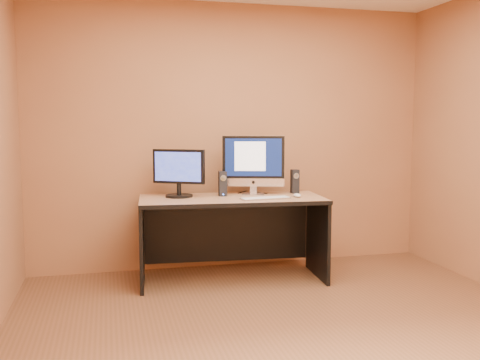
# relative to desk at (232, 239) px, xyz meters

# --- Properties ---
(floor) EXTENTS (4.00, 4.00, 0.00)m
(floor) POSITION_rel_desk_xyz_m (0.15, -1.46, -0.38)
(floor) COLOR brown
(floor) RESTS_ON ground
(walls) EXTENTS (4.00, 4.00, 2.60)m
(walls) POSITION_rel_desk_xyz_m (0.15, -1.46, 0.92)
(walls) COLOR #97603D
(walls) RESTS_ON ground
(desk) EXTENTS (1.71, 0.85, 0.76)m
(desk) POSITION_rel_desk_xyz_m (0.00, 0.00, 0.00)
(desk) COLOR tan
(desk) RESTS_ON ground
(imac) EXTENTS (0.63, 0.38, 0.57)m
(imac) POSITION_rel_desk_xyz_m (0.24, 0.14, 0.67)
(imac) COLOR #B4B3B8
(imac) RESTS_ON desk
(second_monitor) EXTENTS (0.55, 0.46, 0.43)m
(second_monitor) POSITION_rel_desk_xyz_m (-0.46, 0.16, 0.60)
(second_monitor) COLOR black
(second_monitor) RESTS_ON desk
(speaker_left) EXTENTS (0.07, 0.08, 0.23)m
(speaker_left) POSITION_rel_desk_xyz_m (-0.06, 0.12, 0.50)
(speaker_left) COLOR black
(speaker_left) RESTS_ON desk
(speaker_right) EXTENTS (0.07, 0.08, 0.23)m
(speaker_right) POSITION_rel_desk_xyz_m (0.65, 0.15, 0.50)
(speaker_right) COLOR black
(speaker_right) RESTS_ON desk
(keyboard) EXTENTS (0.45, 0.17, 0.02)m
(keyboard) POSITION_rel_desk_xyz_m (0.26, -0.17, 0.39)
(keyboard) COLOR #B4B3B8
(keyboard) RESTS_ON desk
(mouse) EXTENTS (0.06, 0.11, 0.04)m
(mouse) POSITION_rel_desk_xyz_m (0.58, -0.13, 0.40)
(mouse) COLOR silver
(mouse) RESTS_ON desk
(cable_a) EXTENTS (0.10, 0.21, 0.01)m
(cable_a) POSITION_rel_desk_xyz_m (0.33, 0.24, 0.39)
(cable_a) COLOR black
(cable_a) RESTS_ON desk
(cable_b) EXTENTS (0.13, 0.15, 0.01)m
(cable_b) POSITION_rel_desk_xyz_m (0.18, 0.32, 0.39)
(cable_b) COLOR black
(cable_b) RESTS_ON desk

